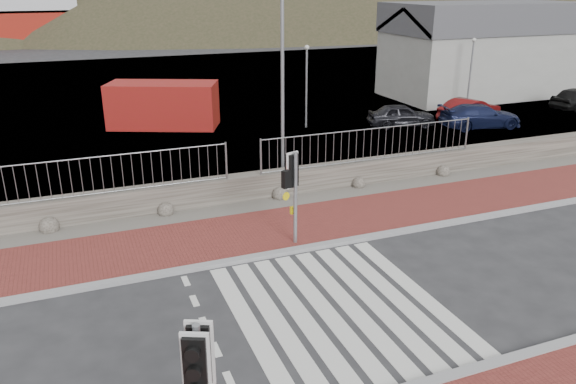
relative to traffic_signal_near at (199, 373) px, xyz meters
name	(u,v)px	position (x,y,z in m)	size (l,w,h in m)	color
ground	(337,308)	(3.94, 3.59, -1.99)	(220.00, 220.00, 0.00)	#28282B
sidewalk_far	(271,231)	(3.94, 8.09, -1.95)	(40.00, 3.00, 0.08)	maroon
kerb_far	(290,251)	(3.94, 6.59, -1.94)	(40.00, 0.25, 0.12)	gray
zebra_crossing	(337,308)	(3.94, 3.59, -1.99)	(4.62, 5.60, 0.01)	silver
gravel_strip	(251,207)	(3.94, 10.09, -1.96)	(40.00, 1.50, 0.06)	#59544C
stone_wall	(243,188)	(3.94, 10.89, -1.54)	(40.00, 0.60, 0.90)	#464039
railing	(243,150)	(3.94, 10.74, -0.17)	(18.07, 0.07, 1.22)	gray
quay	(152,94)	(3.94, 31.49, -1.99)	(120.00, 40.00, 0.50)	#4C4C4F
water	(108,43)	(3.94, 66.49, -1.99)	(220.00, 50.00, 0.05)	#3F4C54
harbor_building	(482,49)	(23.94, 23.49, 0.94)	(12.20, 6.20, 5.80)	#9E9E99
hills_backdrop	(150,161)	(10.69, 91.49, -25.05)	(254.00, 90.00, 100.00)	#2A2D1B
traffic_signal_near	(199,373)	(0.00, 0.00, 0.00)	(0.46, 0.38, 2.77)	gray
traffic_signal_far	(294,179)	(4.25, 7.00, 0.00)	(0.67, 0.41, 2.74)	gray
streetlight	(285,77)	(5.81, 11.72, 1.98)	(1.47, 0.56, 7.06)	gray
shipping_container	(163,105)	(3.22, 22.32, -0.87)	(5.40, 2.25, 2.25)	maroon
car_a	(401,115)	(14.59, 17.90, -1.41)	(1.37, 3.41, 1.16)	black
car_b	(470,110)	(18.44, 17.37, -1.36)	(1.34, 3.85, 1.27)	#5D0D0E
car_c	(480,116)	(18.19, 16.20, -1.39)	(1.69, 4.16, 1.21)	#121839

